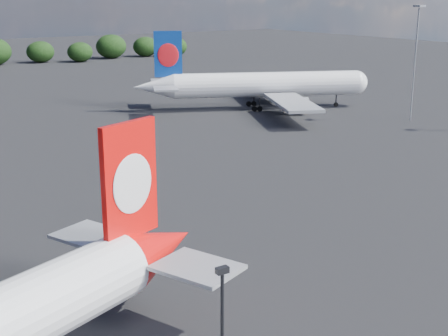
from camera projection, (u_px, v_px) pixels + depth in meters
china_southern_airliner at (258, 85)px, 126.60m from camera, size 45.92×44.29×15.82m
floodlight_mast_near at (416, 46)px, 112.65m from camera, size 1.60×1.60×20.83m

